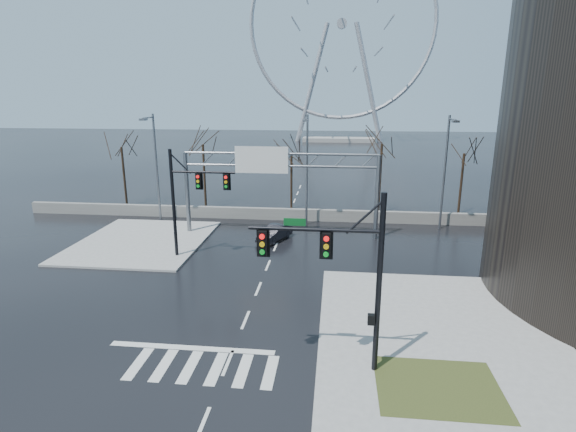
# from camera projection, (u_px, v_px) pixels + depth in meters

# --- Properties ---
(ground) EXTENTS (260.00, 260.00, 0.00)m
(ground) POSITION_uv_depth(u_px,v_px,m) (246.00, 320.00, 24.07)
(ground) COLOR black
(ground) RESTS_ON ground
(sidewalk_right_ext) EXTENTS (12.00, 10.00, 0.15)m
(sidewalk_right_ext) POSITION_uv_depth(u_px,v_px,m) (430.00, 311.00, 24.93)
(sidewalk_right_ext) COLOR gray
(sidewalk_right_ext) RESTS_ON ground
(sidewalk_far) EXTENTS (10.00, 12.00, 0.15)m
(sidewalk_far) POSITION_uv_depth(u_px,v_px,m) (142.00, 241.00, 36.70)
(sidewalk_far) COLOR gray
(sidewalk_far) RESTS_ON ground
(grass_strip) EXTENTS (5.00, 4.00, 0.02)m
(grass_strip) POSITION_uv_depth(u_px,v_px,m) (438.00, 387.00, 18.30)
(grass_strip) COLOR #313B18
(grass_strip) RESTS_ON sidewalk_near
(barrier_wall) EXTENTS (52.00, 0.50, 1.10)m
(barrier_wall) POSITION_uv_depth(u_px,v_px,m) (287.00, 214.00, 43.11)
(barrier_wall) COLOR slate
(barrier_wall) RESTS_ON ground
(signal_mast_near) EXTENTS (5.52, 0.41, 8.00)m
(signal_mast_near) POSITION_uv_depth(u_px,v_px,m) (346.00, 267.00, 18.38)
(signal_mast_near) COLOR black
(signal_mast_near) RESTS_ON ground
(signal_mast_far) EXTENTS (4.72, 0.41, 8.00)m
(signal_mast_far) POSITION_uv_depth(u_px,v_px,m) (188.00, 194.00, 32.00)
(signal_mast_far) COLOR black
(signal_mast_far) RESTS_ON ground
(sign_gantry) EXTENTS (16.36, 0.40, 7.60)m
(sign_gantry) POSITION_uv_depth(u_px,v_px,m) (275.00, 176.00, 37.10)
(sign_gantry) COLOR slate
(sign_gantry) RESTS_ON ground
(streetlight_left) EXTENTS (0.50, 2.55, 10.00)m
(streetlight_left) POSITION_uv_depth(u_px,v_px,m) (155.00, 160.00, 41.19)
(streetlight_left) COLOR slate
(streetlight_left) RESTS_ON ground
(streetlight_mid) EXTENTS (0.50, 2.55, 10.00)m
(streetlight_mid) POSITION_uv_depth(u_px,v_px,m) (307.00, 162.00, 39.74)
(streetlight_mid) COLOR slate
(streetlight_mid) RESTS_ON ground
(streetlight_right) EXTENTS (0.50, 2.55, 10.00)m
(streetlight_right) POSITION_uv_depth(u_px,v_px,m) (446.00, 164.00, 38.49)
(streetlight_right) COLOR slate
(streetlight_right) RESTS_ON ground
(tree_far_left) EXTENTS (3.50, 3.50, 7.00)m
(tree_far_left) POSITION_uv_depth(u_px,v_px,m) (122.00, 154.00, 47.50)
(tree_far_left) COLOR black
(tree_far_left) RESTS_ON ground
(tree_left) EXTENTS (3.75, 3.75, 7.50)m
(tree_left) POSITION_uv_depth(u_px,v_px,m) (203.00, 152.00, 45.98)
(tree_left) COLOR black
(tree_left) RESTS_ON ground
(tree_center) EXTENTS (3.25, 3.25, 6.50)m
(tree_center) POSITION_uv_depth(u_px,v_px,m) (291.00, 160.00, 46.21)
(tree_center) COLOR black
(tree_center) RESTS_ON ground
(tree_right) EXTENTS (3.90, 3.90, 7.80)m
(tree_right) POSITION_uv_depth(u_px,v_px,m) (382.00, 152.00, 44.04)
(tree_right) COLOR black
(tree_right) RESTS_ON ground
(tree_far_right) EXTENTS (3.40, 3.40, 6.80)m
(tree_far_right) POSITION_uv_depth(u_px,v_px,m) (464.00, 161.00, 43.90)
(tree_far_right) COLOR black
(tree_far_right) RESTS_ON ground
(ferris_wheel) EXTENTS (45.00, 6.00, 50.91)m
(ferris_wheel) POSITION_uv_depth(u_px,v_px,m) (342.00, 32.00, 107.82)
(ferris_wheel) COLOR gray
(ferris_wheel) RESTS_ON ground
(car) EXTENTS (2.74, 3.99, 1.24)m
(car) POSITION_uv_depth(u_px,v_px,m) (274.00, 233.00, 37.04)
(car) COLOR black
(car) RESTS_ON ground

